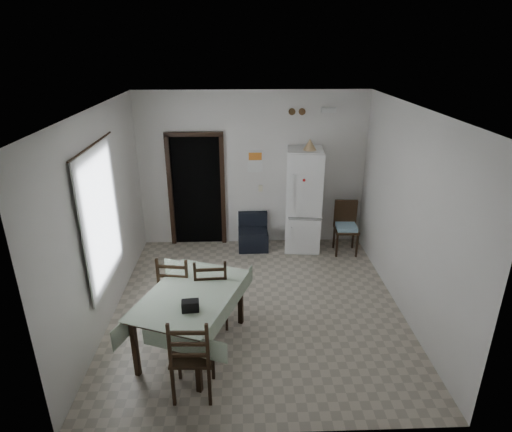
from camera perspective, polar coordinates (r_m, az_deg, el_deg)
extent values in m
plane|color=#A49986|center=(6.55, 0.17, -11.87)|extent=(4.50, 4.50, 0.00)
cube|color=black|center=(8.34, -7.75, 3.75)|extent=(0.90, 0.45, 2.10)
cube|color=black|center=(8.18, -11.32, 3.13)|extent=(0.08, 0.10, 2.18)
cube|color=black|center=(8.08, -4.44, 3.27)|extent=(0.08, 0.10, 2.18)
cube|color=black|center=(7.83, -8.32, 10.76)|extent=(1.06, 0.10, 0.08)
cube|color=silver|center=(5.95, -20.90, -0.18)|extent=(0.10, 1.20, 1.60)
cube|color=silver|center=(5.91, -19.89, -0.17)|extent=(0.02, 1.45, 1.85)
cylinder|color=black|center=(5.64, -21.06, 8.79)|extent=(0.02, 1.60, 0.02)
cube|color=white|center=(7.92, -0.11, 7.27)|extent=(0.28, 0.02, 0.40)
cube|color=orange|center=(7.89, -0.11, 7.96)|extent=(0.24, 0.01, 0.14)
cube|color=beige|center=(8.08, 0.61, 3.71)|extent=(0.08, 0.02, 0.12)
cylinder|color=brown|center=(7.79, 4.81, 13.70)|extent=(0.12, 0.03, 0.12)
cylinder|color=brown|center=(7.81, 6.16, 13.67)|extent=(0.12, 0.03, 0.12)
cube|color=white|center=(7.86, 9.69, 13.77)|extent=(0.25, 0.07, 0.09)
cone|color=tan|center=(7.53, 7.19, 9.44)|extent=(0.26, 0.26, 0.19)
cube|color=black|center=(5.05, -8.75, -11.75)|extent=(0.21, 0.14, 0.13)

